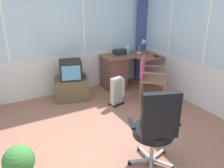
{
  "coord_description": "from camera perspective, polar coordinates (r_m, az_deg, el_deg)",
  "views": [
    {
      "loc": [
        -1.12,
        -2.29,
        2.05
      ],
      "look_at": [
        0.6,
        0.82,
        0.63
      ],
      "focal_mm": 37.83,
      "sensor_mm": 36.0,
      "label": 1
    }
  ],
  "objects": [
    {
      "name": "desk",
      "position": [
        5.18,
        0.95,
        3.1
      ],
      "size": [
        1.17,
        0.86,
        0.73
      ],
      "color": "brown",
      "rests_on": "ground"
    },
    {
      "name": "space_heater",
      "position": [
        4.47,
        1.36,
        -1.63
      ],
      "size": [
        0.33,
        0.23,
        0.55
      ],
      "color": "silver",
      "rests_on": "ground"
    },
    {
      "name": "tv_on_stand",
      "position": [
        4.72,
        -9.72,
        0.38
      ],
      "size": [
        0.74,
        0.61,
        0.8
      ],
      "color": "brown",
      "rests_on": "ground"
    },
    {
      "name": "wooden_armchair",
      "position": [
        4.58,
        8.68,
        2.61
      ],
      "size": [
        0.68,
        0.68,
        0.87
      ],
      "color": "#895B49",
      "rests_on": "ground"
    },
    {
      "name": "potted_plant",
      "position": [
        3.0,
        -21.59,
        -17.1
      ],
      "size": [
        0.36,
        0.36,
        0.44
      ],
      "color": "beige",
      "rests_on": "ground"
    },
    {
      "name": "north_window_panel",
      "position": [
        4.78,
        -15.43,
        12.56
      ],
      "size": [
        4.48,
        0.07,
        2.7
      ],
      "color": "silver",
      "rests_on": "ground"
    },
    {
      "name": "tv_remote",
      "position": [
        5.14,
        10.7,
        6.61
      ],
      "size": [
        0.05,
        0.15,
        0.02
      ],
      "primitive_type": "cube",
      "rotation": [
        0.0,
        0.0,
        -0.02
      ],
      "color": "black",
      "rests_on": "desk"
    },
    {
      "name": "paper_tray",
      "position": [
        5.28,
        2.11,
        7.74
      ],
      "size": [
        0.32,
        0.25,
        0.09
      ],
      "primitive_type": "cube",
      "rotation": [
        0.0,
        0.0,
        -0.08
      ],
      "color": "black",
      "rests_on": "desk"
    },
    {
      "name": "curtain_corner",
      "position": [
        5.58,
        7.35,
        13.89
      ],
      "size": [
        0.27,
        0.08,
        2.6
      ],
      "primitive_type": "cube",
      "rotation": [
        0.0,
        0.0,
        -0.04
      ],
      "color": "#3D4A87",
      "rests_on": "ground"
    },
    {
      "name": "spray_bottle",
      "position": [
        5.23,
        3.83,
        8.26
      ],
      "size": [
        0.06,
        0.06,
        0.22
      ],
      "color": "#4AB8DD",
      "rests_on": "desk"
    },
    {
      "name": "office_chair",
      "position": [
        2.82,
        10.63,
        -9.99
      ],
      "size": [
        0.63,
        0.59,
        1.06
      ],
      "color": "#B7B7BF",
      "rests_on": "ground"
    },
    {
      "name": "desk_lamp",
      "position": [
        5.33,
        7.63,
        9.51
      ],
      "size": [
        0.23,
        0.2,
        0.33
      ],
      "color": "#B2B7BC",
      "rests_on": "desk"
    },
    {
      "name": "ground",
      "position": [
        3.3,
        -2.35,
        -17.44
      ],
      "size": [
        5.48,
        5.55,
        0.06
      ],
      "primitive_type": "cube",
      "color": "#976350"
    }
  ]
}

